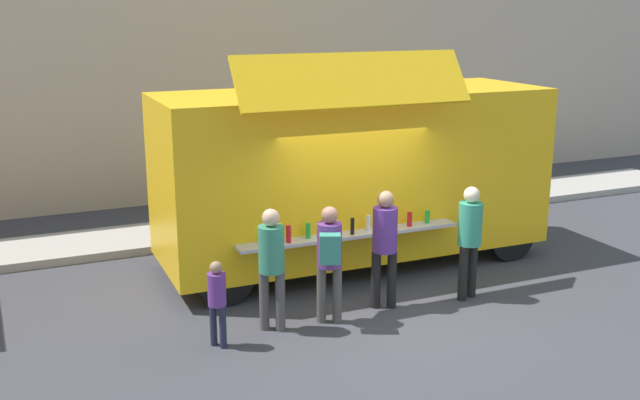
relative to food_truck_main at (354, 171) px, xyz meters
name	(u,v)px	position (x,y,z in m)	size (l,w,h in m)	color
ground_plane	(380,308)	(-0.54, -2.01, -1.63)	(60.00, 60.00, 0.00)	#38383D
curb_strip	(98,244)	(-4.00, 2.62, -1.56)	(28.00, 1.60, 0.15)	#9E998E
building_behind	(109,36)	(-3.00, 6.52, 2.08)	(32.00, 2.40, 7.43)	#B4A48D
food_truck_main	(354,171)	(0.00, 0.00, 0.00)	(6.60, 2.80, 3.69)	yellow
trash_bin	(454,189)	(3.61, 2.32, -1.19)	(0.60, 0.60, 0.90)	#2C5C3A
customer_front_ordering	(385,239)	(-0.48, -1.99, -0.57)	(0.36, 0.36, 1.78)	black
customer_mid_with_backpack	(330,253)	(-1.45, -2.19, -0.60)	(0.44, 0.55, 1.69)	#4E4942
customer_rear_waiting	(271,259)	(-2.26, -2.08, -0.60)	(0.35, 0.35, 1.73)	#4A4643
customer_extra_browsing	(470,233)	(0.87, -2.19, -0.58)	(0.36, 0.36, 1.76)	black
child_near_queue	(217,296)	(-3.09, -2.29, -0.93)	(0.24, 0.24, 1.18)	#1F2338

